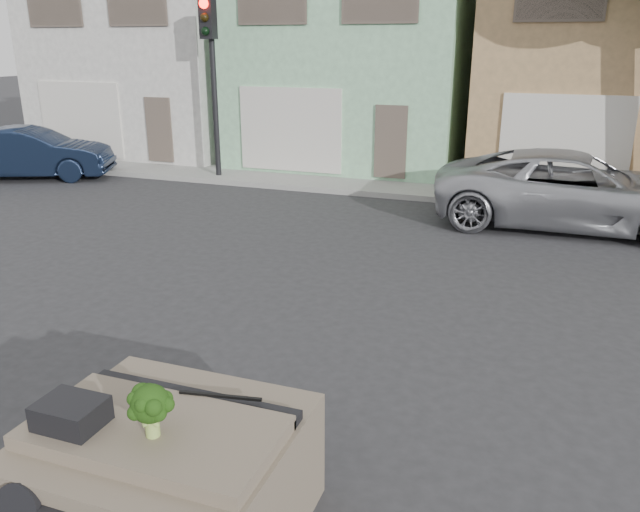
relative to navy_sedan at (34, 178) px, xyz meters
The scene contains 12 objects.
ground_plane 14.20m from the navy_sedan, 33.71° to the right, with size 120.00×120.00×0.00m, color #303033.
sidewalk 12.10m from the navy_sedan, 12.52° to the left, with size 40.00×3.00×0.15m, color gray.
townhouse_white 7.66m from the navy_sedan, 83.04° to the left, with size 7.20×8.20×7.55m, color beige.
townhouse_mint 11.28m from the navy_sedan, 38.55° to the left, with size 7.20×8.20×7.55m, color #92CC9E.
townhouse_tan 17.55m from the navy_sedan, 22.73° to the left, with size 7.20×8.20×7.55m, color tan.
navy_sedan is the anchor object (origin of this frame).
silver_pickup 15.02m from the navy_sedan, ahead, with size 2.72×5.91×1.64m, color #A8A9B0.
traffic_signal 6.11m from the navy_sedan, 16.99° to the left, with size 0.40×0.40×5.10m, color black.
car_dashboard 16.07m from the navy_sedan, 42.65° to the right, with size 2.00×1.80×1.12m, color #716351.
instrument_hump 15.93m from the navy_sedan, 45.00° to the right, with size 0.48×0.38×0.20m, color black.
wiper_arm 16.05m from the navy_sedan, 40.97° to the right, with size 0.70×0.03×0.02m, color black.
broccoli 16.34m from the navy_sedan, 43.14° to the right, with size 0.35×0.35×0.42m, color #18350C.
Camera 1 is at (2.56, -6.51, 3.86)m, focal length 35.00 mm.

